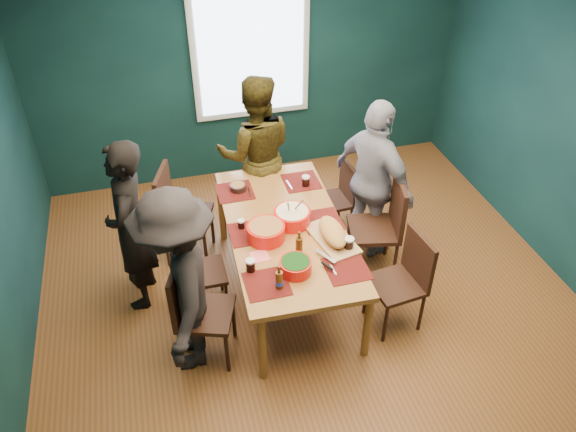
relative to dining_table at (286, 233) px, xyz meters
name	(u,v)px	position (x,y,z in m)	size (l,w,h in m)	color
room	(307,167)	(0.19, 0.01, 0.67)	(5.01, 5.01, 2.71)	brown
dining_table	(286,233)	(0.00, 0.00, 0.00)	(1.10, 2.07, 0.77)	#92582C
chair_left_far	(177,208)	(-0.91, 0.80, -0.11)	(0.58, 0.58, 1.01)	black
chair_left_mid	(194,267)	(-0.85, -0.01, -0.20)	(0.39, 0.39, 0.86)	black
chair_left_near	(193,305)	(-0.92, -0.53, -0.13)	(0.56, 0.56, 0.97)	black
chair_right_far	(340,193)	(0.79, 0.76, -0.22)	(0.40, 0.40, 0.83)	black
chair_right_mid	(385,221)	(0.99, 0.05, -0.10)	(0.56, 0.56, 1.03)	black
chair_right_near	(406,275)	(0.91, -0.64, -0.16)	(0.47, 0.47, 0.94)	black
person_far_left	(131,227)	(-1.33, 0.27, 0.14)	(0.61, 0.40, 1.67)	black
person_back	(256,154)	(-0.01, 1.16, 0.16)	(0.84, 0.65, 1.72)	black
person_right	(374,181)	(0.99, 0.38, 0.14)	(0.99, 0.41, 1.69)	white
person_near_left	(180,284)	(-1.00, -0.56, 0.15)	(1.09, 0.63, 1.69)	black
bowl_salad	(266,232)	(-0.21, -0.11, 0.15)	(0.34, 0.34, 0.14)	red
bowl_dumpling	(292,216)	(0.07, 0.04, 0.15)	(0.33, 0.33, 0.31)	red
bowl_herbs	(295,266)	(-0.08, -0.58, 0.13)	(0.27, 0.27, 0.12)	red
cutting_board	(332,234)	(0.34, -0.28, 0.14)	(0.39, 0.71, 0.15)	tan
small_bowl	(238,187)	(-0.30, 0.68, 0.11)	(0.16, 0.16, 0.07)	black
beer_bottle_a	(279,280)	(-0.25, -0.73, 0.16)	(0.06, 0.06, 0.23)	#47290C
beer_bottle_b	(299,245)	(0.01, -0.38, 0.16)	(0.06, 0.06, 0.23)	#47290C
cola_glass_a	(251,265)	(-0.42, -0.48, 0.13)	(0.08, 0.08, 0.11)	black
cola_glass_b	(349,243)	(0.44, -0.43, 0.14)	(0.08, 0.08, 0.12)	black
cola_glass_c	(306,181)	(0.36, 0.58, 0.13)	(0.08, 0.08, 0.11)	black
cola_glass_d	(241,224)	(-0.39, 0.09, 0.12)	(0.06, 0.06, 0.09)	black
napkin_a	(325,219)	(0.37, 0.02, 0.07)	(0.15, 0.15, 0.00)	#FE6B74
napkin_b	(260,256)	(-0.32, -0.32, 0.07)	(0.15, 0.15, 0.00)	#FE6B74
napkin_c	(355,271)	(0.39, -0.71, 0.07)	(0.14, 0.14, 0.00)	#FE6B74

